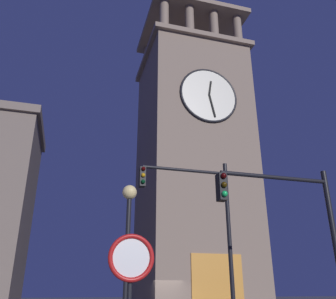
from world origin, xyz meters
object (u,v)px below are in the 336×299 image
object	(u,v)px
clocktower	(193,168)
no_horn_sign	(131,272)
street_lamp	(128,235)
traffic_signal_mid	(297,227)
traffic_signal_far	(203,220)

from	to	relation	value
clocktower	no_horn_sign	xyz separation A→B (m)	(7.61, 17.78, -8.32)
street_lamp	traffic_signal_mid	bearing A→B (deg)	157.64
clocktower	no_horn_sign	size ratio (longest dim) A/B	8.99
clocktower	traffic_signal_far	xyz separation A→B (m)	(3.79, 11.34, -6.11)
traffic_signal_mid	street_lamp	xyz separation A→B (m)	(4.44, -1.82, -0.13)
no_horn_sign	street_lamp	bearing A→B (deg)	-98.38
no_horn_sign	clocktower	bearing A→B (deg)	-113.16
traffic_signal_far	no_horn_sign	distance (m)	7.80
traffic_signal_mid	no_horn_sign	world-z (taller)	traffic_signal_mid
traffic_signal_far	no_horn_sign	bearing A→B (deg)	59.37
traffic_signal_far	street_lamp	xyz separation A→B (m)	(3.17, 2.08, -0.97)
street_lamp	no_horn_sign	xyz separation A→B (m)	(0.64, 4.36, -1.24)
traffic_signal_mid	no_horn_sign	size ratio (longest dim) A/B	1.87
clocktower	traffic_signal_mid	world-z (taller)	clocktower
traffic_signal_mid	traffic_signal_far	xyz separation A→B (m)	(1.26, -3.90, 0.84)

